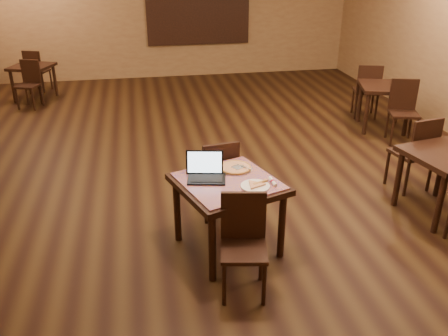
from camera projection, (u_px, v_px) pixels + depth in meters
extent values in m
plane|color=black|center=(213.00, 160.00, 6.81)|extent=(10.00, 10.00, 0.00)
cube|color=olive|center=(176.00, 10.00, 10.63)|extent=(8.00, 0.02, 3.00)
cube|color=olive|center=(430.00, 335.00, 1.73)|extent=(8.00, 0.02, 3.00)
cube|color=#245D86|center=(198.00, 7.00, 10.67)|extent=(2.20, 0.04, 1.50)
cube|color=black|center=(198.00, 7.00, 10.64)|extent=(2.34, 0.02, 1.64)
cylinder|color=black|center=(212.00, 247.00, 4.22)|extent=(0.07, 0.07, 0.71)
cylinder|color=black|center=(177.00, 210.00, 4.82)|extent=(0.07, 0.07, 0.71)
cylinder|color=black|center=(282.00, 225.00, 4.56)|extent=(0.07, 0.07, 0.71)
cylinder|color=black|center=(241.00, 193.00, 5.16)|extent=(0.07, 0.07, 0.71)
cube|color=black|center=(228.00, 184.00, 4.54)|extent=(1.17, 1.17, 0.06)
cube|color=#211798|center=(228.00, 181.00, 4.52)|extent=(1.07, 1.07, 0.02)
cylinder|color=black|center=(224.00, 285.00, 3.98)|extent=(0.04, 0.04, 0.42)
cylinder|color=black|center=(224.00, 261.00, 4.28)|extent=(0.04, 0.04, 0.42)
cylinder|color=black|center=(264.00, 285.00, 3.98)|extent=(0.04, 0.04, 0.42)
cylinder|color=black|center=(261.00, 261.00, 4.28)|extent=(0.04, 0.04, 0.42)
cube|color=black|center=(244.00, 250.00, 4.03)|extent=(0.46, 0.46, 0.04)
cube|color=black|center=(243.00, 215.00, 4.09)|extent=(0.39, 0.11, 0.45)
cylinder|color=black|center=(226.00, 187.00, 5.57)|extent=(0.04, 0.04, 0.43)
cylinder|color=black|center=(236.00, 201.00, 5.28)|extent=(0.04, 0.04, 0.43)
cylinder|color=black|center=(197.00, 192.00, 5.47)|extent=(0.04, 0.04, 0.43)
cylinder|color=black|center=(206.00, 206.00, 5.18)|extent=(0.04, 0.04, 0.43)
cube|color=black|center=(216.00, 178.00, 5.27)|extent=(0.46, 0.46, 0.04)
cube|color=black|center=(221.00, 164.00, 5.01)|extent=(0.40, 0.10, 0.46)
cube|color=black|center=(207.00, 179.00, 4.53)|extent=(0.40, 0.32, 0.02)
cube|color=black|center=(205.00, 162.00, 4.59)|extent=(0.36, 0.12, 0.24)
cube|color=#C9E8FF|center=(205.00, 162.00, 4.58)|extent=(0.33, 0.10, 0.20)
cylinder|color=white|center=(255.00, 186.00, 4.39)|extent=(0.27, 0.27, 0.01)
cylinder|color=silver|center=(235.00, 169.00, 4.75)|extent=(0.34, 0.34, 0.01)
cylinder|color=beige|center=(235.00, 167.00, 4.75)|extent=(0.31, 0.31, 0.02)
torus|color=#B47A39|center=(235.00, 167.00, 4.74)|extent=(0.32, 0.32, 0.02)
cube|color=silver|center=(238.00, 167.00, 4.73)|extent=(0.21, 0.26, 0.01)
cylinder|color=white|center=(273.00, 182.00, 4.45)|extent=(0.04, 0.17, 0.03)
cylinder|color=maroon|center=(273.00, 182.00, 4.45)|extent=(0.04, 0.03, 0.04)
cylinder|color=black|center=(366.00, 114.00, 7.61)|extent=(0.07, 0.07, 0.70)
cylinder|color=black|center=(360.00, 102.00, 8.19)|extent=(0.07, 0.07, 0.70)
cylinder|color=black|center=(407.00, 115.00, 7.56)|extent=(0.07, 0.07, 0.70)
cylinder|color=black|center=(398.00, 103.00, 8.13)|extent=(0.07, 0.07, 0.70)
cube|color=black|center=(386.00, 87.00, 7.72)|extent=(0.98, 0.98, 0.06)
cylinder|color=black|center=(392.00, 132.00, 7.21)|extent=(0.04, 0.04, 0.45)
cylinder|color=black|center=(387.00, 124.00, 7.53)|extent=(0.04, 0.04, 0.45)
cylinder|color=black|center=(416.00, 133.00, 7.18)|extent=(0.04, 0.04, 0.45)
cylinder|color=black|center=(410.00, 125.00, 7.50)|extent=(0.04, 0.04, 0.45)
cube|color=black|center=(404.00, 114.00, 7.25)|extent=(0.52, 0.52, 0.04)
cube|color=black|center=(403.00, 94.00, 7.31)|extent=(0.41, 0.15, 0.48)
cylinder|color=black|center=(373.00, 101.00, 8.64)|extent=(0.04, 0.04, 0.45)
cylinder|color=black|center=(376.00, 107.00, 8.32)|extent=(0.04, 0.04, 0.45)
cylinder|color=black|center=(353.00, 101.00, 8.68)|extent=(0.04, 0.04, 0.45)
cylinder|color=black|center=(356.00, 107.00, 8.35)|extent=(0.04, 0.04, 0.45)
cube|color=black|center=(366.00, 91.00, 8.40)|extent=(0.52, 0.52, 0.04)
cube|color=black|center=(370.00, 79.00, 8.12)|extent=(0.41, 0.15, 0.48)
cylinder|color=black|center=(13.00, 86.00, 9.22)|extent=(0.06, 0.06, 0.64)
cylinder|color=black|center=(29.00, 79.00, 9.74)|extent=(0.06, 0.06, 0.64)
cylinder|color=black|center=(40.00, 88.00, 9.13)|extent=(0.06, 0.06, 0.64)
cylinder|color=black|center=(55.00, 80.00, 9.65)|extent=(0.06, 0.06, 0.64)
cube|color=black|center=(31.00, 67.00, 9.30)|extent=(0.93, 0.93, 0.05)
cylinder|color=black|center=(17.00, 99.00, 8.84)|extent=(0.04, 0.04, 0.41)
cylinder|color=black|center=(27.00, 94.00, 9.13)|extent=(0.04, 0.04, 0.41)
cylinder|color=black|center=(33.00, 100.00, 8.79)|extent=(0.04, 0.04, 0.41)
cylinder|color=black|center=(42.00, 95.00, 9.08)|extent=(0.04, 0.04, 0.41)
cube|color=black|center=(28.00, 86.00, 8.87)|extent=(0.49, 0.49, 0.04)
cube|color=black|center=(31.00, 71.00, 8.92)|extent=(0.37, 0.17, 0.43)
cylinder|color=black|center=(51.00, 80.00, 10.13)|extent=(0.04, 0.04, 0.41)
cylinder|color=black|center=(43.00, 84.00, 9.84)|extent=(0.04, 0.04, 0.41)
cylinder|color=black|center=(37.00, 79.00, 10.18)|extent=(0.04, 0.04, 0.41)
cylinder|color=black|center=(29.00, 83.00, 9.89)|extent=(0.04, 0.04, 0.41)
cube|color=black|center=(38.00, 71.00, 9.91)|extent=(0.49, 0.49, 0.04)
cube|color=black|center=(32.00, 62.00, 9.66)|extent=(0.37, 0.17, 0.43)
cylinder|color=black|center=(440.00, 203.00, 4.95)|extent=(0.07, 0.07, 0.71)
cylinder|color=black|center=(398.00, 178.00, 5.49)|extent=(0.07, 0.07, 0.71)
cylinder|color=black|center=(441.00, 169.00, 5.70)|extent=(0.07, 0.07, 0.71)
cube|color=black|center=(447.00, 155.00, 5.17)|extent=(0.94, 0.94, 0.06)
cylinder|color=black|center=(448.00, 220.00, 4.89)|extent=(0.04, 0.04, 0.45)
cylinder|color=black|center=(409.00, 163.00, 6.17)|extent=(0.04, 0.04, 0.45)
cylinder|color=black|center=(430.00, 175.00, 5.87)|extent=(0.04, 0.04, 0.45)
cylinder|color=black|center=(387.00, 168.00, 6.05)|extent=(0.04, 0.04, 0.45)
cylinder|color=black|center=(406.00, 179.00, 5.75)|extent=(0.04, 0.04, 0.45)
cube|color=black|center=(411.00, 153.00, 5.85)|extent=(0.49, 0.49, 0.04)
cube|color=black|center=(426.00, 139.00, 5.58)|extent=(0.42, 0.12, 0.48)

